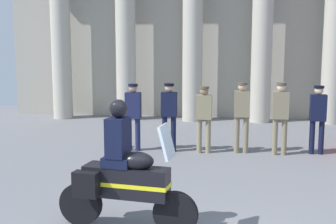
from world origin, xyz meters
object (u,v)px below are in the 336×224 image
officer_in_row_4 (280,113)px  officer_in_row_5 (318,114)px  briefcase_on_ground (119,142)px  officer_in_row_2 (204,114)px  officer_in_row_0 (133,112)px  officer_in_row_3 (242,111)px  officer_in_row_1 (169,112)px  motorcycle_with_rider (122,176)px

officer_in_row_4 → officer_in_row_5: officer_in_row_4 is taller
briefcase_on_ground → officer_in_row_5: bearing=-0.1°
officer_in_row_4 → briefcase_on_ground: bearing=0.2°
officer_in_row_2 → officer_in_row_5: officer_in_row_5 is taller
officer_in_row_0 → officer_in_row_3: officer_in_row_3 is taller
officer_in_row_3 → officer_in_row_4: bearing=177.2°
officer_in_row_2 → officer_in_row_5: (2.75, 0.19, 0.01)m
officer_in_row_4 → briefcase_on_ground: size_ratio=4.89×
officer_in_row_5 → officer_in_row_0: bearing=4.9°
officer_in_row_1 → officer_in_row_2: 0.87m
officer_in_row_0 → briefcase_on_ground: 0.94m
officer_in_row_2 → briefcase_on_ground: bearing=-2.3°
officer_in_row_1 → briefcase_on_ground: (-1.33, 0.18, -0.83)m
officer_in_row_2 → officer_in_row_4: (1.84, 0.01, 0.06)m
officer_in_row_0 → motorcycle_with_rider: (0.78, -4.85, -0.20)m
officer_in_row_5 → briefcase_on_ground: (-4.95, 0.01, -0.81)m
officer_in_row_1 → briefcase_on_ground: officer_in_row_1 is taller
motorcycle_with_rider → officer_in_row_1: bearing=97.5°
officer_in_row_4 → officer_in_row_5: (0.91, 0.18, -0.05)m
officer_in_row_2 → officer_in_row_5: size_ratio=0.99×
officer_in_row_4 → motorcycle_with_rider: 5.59m
officer_in_row_5 → briefcase_on_ground: bearing=2.9°
officer_in_row_0 → motorcycle_with_rider: bearing=102.1°
officer_in_row_4 → officer_in_row_3: bearing=-2.8°
officer_in_row_1 → officer_in_row_3: bearing=-174.6°
officer_in_row_0 → officer_in_row_3: 2.70m
motorcycle_with_rider → briefcase_on_ground: 5.19m
officer_in_row_5 → briefcase_on_ground: officer_in_row_5 is taller
officer_in_row_1 → officer_in_row_4: bearing=-177.4°
officer_in_row_5 → officer_in_row_3: bearing=5.8°
motorcycle_with_rider → officer_in_row_2: bearing=87.3°
officer_in_row_5 → briefcase_on_ground: size_ratio=4.67×
officer_in_row_0 → officer_in_row_4: bearing=-177.5°
officer_in_row_3 → officer_in_row_1: bearing=5.4°
officer_in_row_0 → officer_in_row_5: size_ratio=1.01×
officer_in_row_5 → motorcycle_with_rider: bearing=56.2°
officer_in_row_4 → officer_in_row_2: bearing=3.4°
officer_in_row_2 → officer_in_row_4: bearing=-176.6°
officer_in_row_2 → briefcase_on_ground: (-2.20, 0.20, -0.80)m
officer_in_row_4 → officer_in_row_5: bearing=-165.7°
officer_in_row_0 → motorcycle_with_rider: motorcycle_with_rider is taller
officer_in_row_3 → officer_in_row_0: bearing=4.3°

